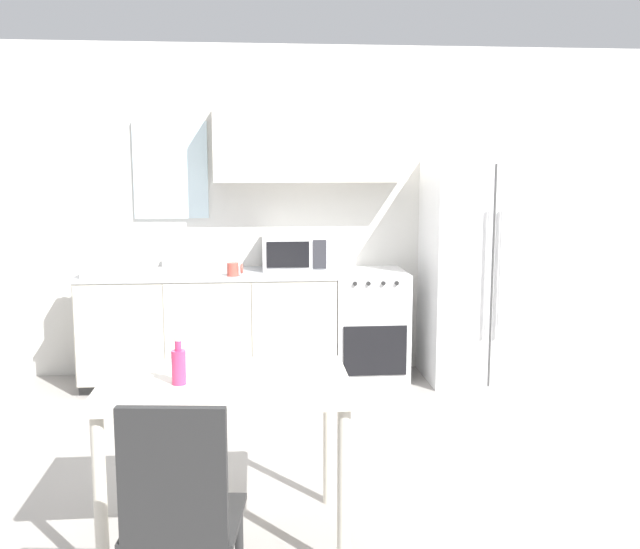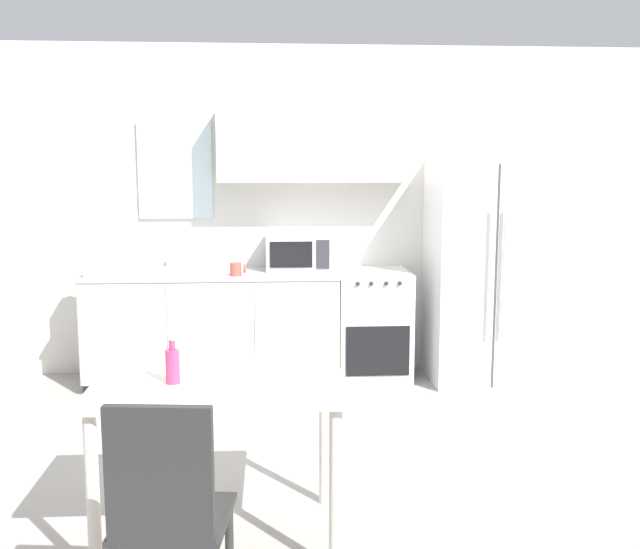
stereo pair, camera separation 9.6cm
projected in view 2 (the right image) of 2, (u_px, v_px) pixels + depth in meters
name	position (u px, v px, depth m)	size (l,w,h in m)	color
ground_plane	(272.00, 468.00, 4.09)	(12.00, 12.00, 0.00)	gray
wall_back	(275.00, 203.00, 5.90)	(12.00, 0.38, 2.70)	silver
kitchen_counter	(214.00, 327.00, 5.69)	(1.99, 0.66, 0.90)	#333333
oven_range	(372.00, 326.00, 5.78)	(0.57, 0.64, 0.89)	white
refrigerator	(482.00, 271.00, 5.73)	(0.84, 0.74, 1.77)	white
kitchen_sink	(173.00, 270.00, 5.61)	(0.59, 0.43, 0.20)	#B7BABC
microwave	(298.00, 252.00, 5.75)	(0.52, 0.36, 0.28)	silver
coffee_mug	(237.00, 269.00, 5.42)	(0.12, 0.09, 0.10)	#BF4C3F
grocery_bag_0	(98.00, 257.00, 5.36)	(0.19, 0.17, 0.33)	white
dining_table	(220.00, 404.00, 3.24)	(1.12, 0.76, 0.76)	beige
dining_chair_near	(167.00, 506.00, 2.50)	(0.44, 0.44, 0.93)	#282828
drink_bottle	(173.00, 364.00, 3.15)	(0.06, 0.06, 0.22)	#DB386B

